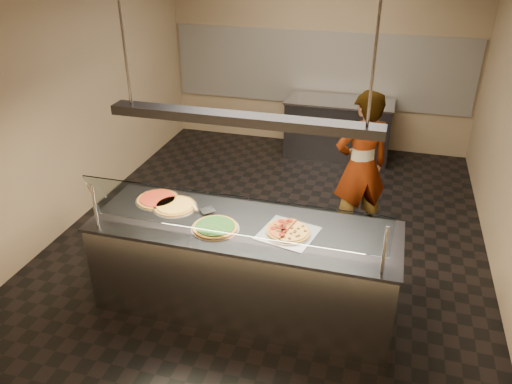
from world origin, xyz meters
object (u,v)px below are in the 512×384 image
(pizza_spinach, at_px, (215,227))
(heat_lamp_housing, at_px, (242,119))
(pizza_cheese, at_px, (175,206))
(prep_table, at_px, (338,128))
(half_pizza_pepperoni, at_px, (278,228))
(pizza_spatula, at_px, (200,208))
(sneeze_guard, at_px, (231,216))
(half_pizza_sausage, at_px, (299,232))
(worker, at_px, (361,166))
(pizza_tomato, at_px, (158,199))
(serving_counter, at_px, (244,267))
(perforated_tray, at_px, (288,233))

(pizza_spinach, xyz_separation_m, heat_lamp_housing, (0.23, 0.12, 1.00))
(pizza_cheese, height_order, prep_table, pizza_cheese)
(pizza_spinach, bearing_deg, half_pizza_pepperoni, 10.17)
(half_pizza_pepperoni, xyz_separation_m, pizza_spatula, (-0.81, 0.17, -0.01))
(sneeze_guard, distance_m, half_pizza_sausage, 0.66)
(pizza_cheese, bearing_deg, worker, 42.06)
(pizza_tomato, distance_m, pizza_spatula, 0.49)
(pizza_spinach, distance_m, worker, 2.10)
(serving_counter, distance_m, sneeze_guard, 0.83)
(half_pizza_pepperoni, bearing_deg, heat_lamp_housing, 176.54)
(pizza_tomato, relative_size, prep_table, 0.26)
(pizza_spinach, relative_size, pizza_cheese, 1.01)
(serving_counter, bearing_deg, half_pizza_pepperoni, -3.46)
(half_pizza_pepperoni, bearing_deg, half_pizza_sausage, -0.83)
(pizza_spatula, distance_m, worker, 2.05)
(pizza_spatula, distance_m, heat_lamp_housing, 1.11)
(sneeze_guard, relative_size, prep_table, 1.54)
(perforated_tray, height_order, heat_lamp_housing, heat_lamp_housing)
(pizza_spatula, bearing_deg, pizza_tomato, 170.61)
(pizza_spatula, relative_size, heat_lamp_housing, 0.12)
(serving_counter, height_order, pizza_spinach, pizza_spinach)
(sneeze_guard, height_order, perforated_tray, sneeze_guard)
(half_pizza_pepperoni, bearing_deg, pizza_spinach, -169.83)
(half_pizza_pepperoni, distance_m, prep_table, 4.05)
(pizza_cheese, distance_m, pizza_spatula, 0.26)
(half_pizza_pepperoni, bearing_deg, serving_counter, 176.54)
(half_pizza_pepperoni, height_order, half_pizza_sausage, half_pizza_pepperoni)
(pizza_cheese, bearing_deg, half_pizza_pepperoni, -8.89)
(serving_counter, distance_m, perforated_tray, 0.63)
(pizza_cheese, distance_m, heat_lamp_housing, 1.26)
(perforated_tray, height_order, half_pizza_pepperoni, half_pizza_pepperoni)
(heat_lamp_housing, bearing_deg, pizza_cheese, 168.77)
(perforated_tray, distance_m, pizza_cheese, 1.18)
(sneeze_guard, relative_size, pizza_cheese, 5.99)
(pizza_cheese, bearing_deg, perforated_tray, -8.24)
(pizza_tomato, bearing_deg, worker, 37.05)
(serving_counter, relative_size, heat_lamp_housing, 1.23)
(sneeze_guard, height_order, pizza_tomato, sneeze_guard)
(serving_counter, distance_m, pizza_spatula, 0.71)
(sneeze_guard, xyz_separation_m, half_pizza_sausage, (0.51, 0.32, -0.27))
(pizza_tomato, bearing_deg, half_pizza_pepperoni, -10.82)
(half_pizza_pepperoni, relative_size, half_pizza_sausage, 1.00)
(half_pizza_sausage, bearing_deg, pizza_spatula, 170.34)
(half_pizza_pepperoni, relative_size, prep_table, 0.25)
(sneeze_guard, height_order, pizza_spatula, sneeze_guard)
(prep_table, bearing_deg, pizza_spinach, -98.36)
(perforated_tray, xyz_separation_m, half_pizza_pepperoni, (-0.09, 0.00, 0.03))
(serving_counter, height_order, sneeze_guard, sneeze_guard)
(half_pizza_pepperoni, height_order, worker, worker)
(serving_counter, distance_m, pizza_cheese, 0.90)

